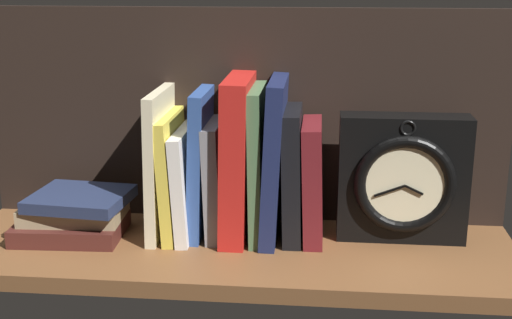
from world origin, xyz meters
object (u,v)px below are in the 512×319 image
(book_navy_bierce, at_px, (274,160))
(book_black_skeptic, at_px, (293,174))
(book_blue_modern, at_px, (200,164))
(book_stack_side, at_px, (74,215))
(book_maroon_dawkins, at_px, (313,181))
(framed_clock, at_px, (403,179))
(book_yellow_seinlanguage, at_px, (173,175))
(book_gray_chess, at_px, (216,179))
(book_green_romantic, at_px, (258,163))
(book_white_catcher, at_px, (187,182))
(book_red_requiem, at_px, (238,158))
(book_cream_twain, at_px, (160,163))

(book_navy_bierce, bearing_deg, book_black_skeptic, 0.00)
(book_blue_modern, bearing_deg, book_stack_side, -170.95)
(book_blue_modern, xyz_separation_m, book_maroon_dawkins, (0.18, 0.00, -0.02))
(framed_clock, bearing_deg, book_black_skeptic, -178.93)
(book_yellow_seinlanguage, bearing_deg, book_gray_chess, 0.00)
(book_black_skeptic, distance_m, book_maroon_dawkins, 0.03)
(book_green_romantic, bearing_deg, book_blue_modern, 180.00)
(book_yellow_seinlanguage, xyz_separation_m, book_blue_modern, (0.04, 0.00, 0.02))
(book_white_catcher, bearing_deg, book_gray_chess, 0.00)
(book_navy_bierce, xyz_separation_m, book_black_skeptic, (0.03, 0.00, -0.02))
(book_red_requiem, xyz_separation_m, book_green_romantic, (0.03, -0.00, -0.01))
(book_cream_twain, bearing_deg, book_yellow_seinlanguage, 0.00)
(book_gray_chess, relative_size, book_black_skeptic, 0.89)
(book_white_catcher, relative_size, book_blue_modern, 0.73)
(framed_clock, height_order, book_stack_side, framed_clock)
(book_red_requiem, relative_size, book_green_romantic, 1.06)
(book_navy_bierce, bearing_deg, book_gray_chess, 180.00)
(book_blue_modern, relative_size, book_maroon_dawkins, 1.25)
(book_cream_twain, distance_m, book_yellow_seinlanguage, 0.03)
(book_cream_twain, distance_m, book_stack_side, 0.16)
(book_gray_chess, bearing_deg, book_maroon_dawkins, 0.00)
(book_green_romantic, xyz_separation_m, book_stack_side, (-0.29, -0.03, -0.09))
(book_red_requiem, distance_m, book_black_skeptic, 0.09)
(book_green_romantic, distance_m, book_navy_bierce, 0.03)
(book_gray_chess, xyz_separation_m, book_navy_bierce, (0.09, 0.00, 0.03))
(book_blue_modern, height_order, book_gray_chess, book_blue_modern)
(book_maroon_dawkins, relative_size, framed_clock, 0.94)
(book_cream_twain, distance_m, book_white_catcher, 0.05)
(book_navy_bierce, xyz_separation_m, framed_clock, (0.20, 0.00, -0.03))
(book_yellow_seinlanguage, bearing_deg, book_blue_modern, 0.00)
(book_yellow_seinlanguage, height_order, book_white_catcher, book_yellow_seinlanguage)
(book_cream_twain, relative_size, book_black_skeptic, 1.12)
(book_blue_modern, height_order, framed_clock, book_blue_modern)
(book_white_catcher, height_order, book_navy_bierce, book_navy_bierce)
(book_cream_twain, bearing_deg, framed_clock, 0.48)
(book_black_skeptic, xyz_separation_m, book_maroon_dawkins, (0.03, 0.00, -0.01))
(book_maroon_dawkins, relative_size, book_stack_side, 1.03)
(book_maroon_dawkins, bearing_deg, book_gray_chess, 180.00)
(framed_clock, bearing_deg, book_blue_modern, -179.42)
(book_maroon_dawkins, height_order, framed_clock, framed_clock)
(book_yellow_seinlanguage, relative_size, book_stack_side, 1.07)
(book_green_romantic, bearing_deg, book_navy_bierce, 0.00)
(book_blue_modern, distance_m, book_gray_chess, 0.04)
(book_stack_side, bearing_deg, framed_clock, 3.87)
(book_blue_modern, bearing_deg, book_cream_twain, 180.00)
(book_cream_twain, xyz_separation_m, book_blue_modern, (0.06, 0.00, 0.00))
(book_green_romantic, height_order, book_stack_side, book_green_romantic)
(book_blue_modern, xyz_separation_m, book_navy_bierce, (0.12, 0.00, 0.01))
(book_maroon_dawkins, xyz_separation_m, book_stack_side, (-0.38, -0.03, -0.06))
(book_blue_modern, relative_size, book_stack_side, 1.29)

